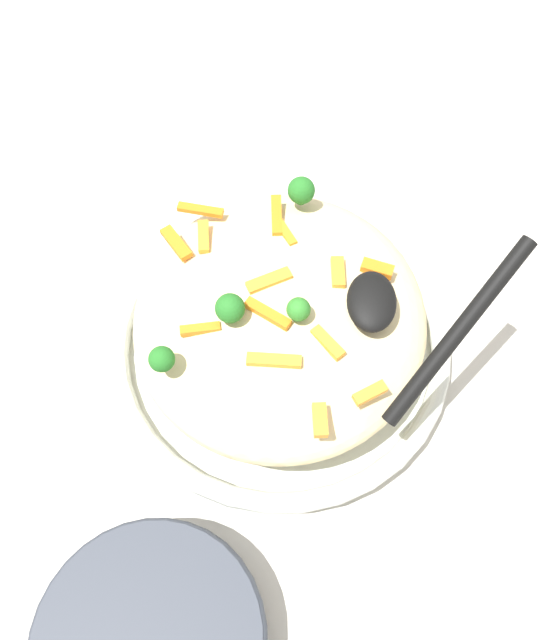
# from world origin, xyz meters

# --- Properties ---
(ground_plane) EXTENTS (2.40, 2.40, 0.00)m
(ground_plane) POSITION_xyz_m (0.00, 0.00, 0.00)
(ground_plane) COLOR beige
(serving_bowl) EXTENTS (0.32, 0.32, 0.04)m
(serving_bowl) POSITION_xyz_m (0.00, 0.00, 0.02)
(serving_bowl) COLOR silver
(serving_bowl) RESTS_ON ground_plane
(pasta_mound) EXTENTS (0.26, 0.26, 0.08)m
(pasta_mound) POSITION_xyz_m (0.00, 0.00, 0.08)
(pasta_mound) COLOR beige
(pasta_mound) RESTS_ON serving_bowl
(carrot_piece_0) EXTENTS (0.03, 0.01, 0.01)m
(carrot_piece_0) POSITION_xyz_m (-0.02, 0.05, 0.12)
(carrot_piece_0) COLOR orange
(carrot_piece_0) RESTS_ON pasta_mound
(carrot_piece_1) EXTENTS (0.02, 0.03, 0.01)m
(carrot_piece_1) POSITION_xyz_m (0.08, 0.07, 0.11)
(carrot_piece_1) COLOR orange
(carrot_piece_1) RESTS_ON pasta_mound
(carrot_piece_2) EXTENTS (0.03, 0.03, 0.01)m
(carrot_piece_2) POSITION_xyz_m (0.04, 0.04, 0.11)
(carrot_piece_2) COLOR orange
(carrot_piece_2) RESTS_ON pasta_mound
(carrot_piece_3) EXTENTS (0.01, 0.04, 0.01)m
(carrot_piece_3) POSITION_xyz_m (0.06, 0.00, 0.11)
(carrot_piece_3) COLOR orange
(carrot_piece_3) RESTS_ON pasta_mound
(carrot_piece_4) EXTENTS (0.03, 0.01, 0.01)m
(carrot_piece_4) POSITION_xyz_m (-0.05, -0.07, 0.11)
(carrot_piece_4) COLOR orange
(carrot_piece_4) RESTS_ON pasta_mound
(carrot_piece_5) EXTENTS (0.01, 0.04, 0.01)m
(carrot_piece_5) POSITION_xyz_m (-0.08, -0.08, 0.11)
(carrot_piece_5) COLOR orange
(carrot_piece_5) RESTS_ON pasta_mound
(carrot_piece_6) EXTENTS (0.02, 0.03, 0.01)m
(carrot_piece_6) POSITION_xyz_m (-0.03, 0.08, 0.11)
(carrot_piece_6) COLOR orange
(carrot_piece_6) RESTS_ON pasta_mound
(carrot_piece_7) EXTENTS (0.03, 0.01, 0.01)m
(carrot_piece_7) POSITION_xyz_m (0.10, 0.04, 0.11)
(carrot_piece_7) COLOR orange
(carrot_piece_7) RESTS_ON pasta_mound
(carrot_piece_8) EXTENTS (0.03, 0.04, 0.01)m
(carrot_piece_8) POSITION_xyz_m (0.02, -0.01, 0.12)
(carrot_piece_8) COLOR orange
(carrot_piece_8) RESTS_ON pasta_mound
(carrot_piece_9) EXTENTS (0.03, 0.02, 0.01)m
(carrot_piece_9) POSITION_xyz_m (-0.06, 0.00, 0.11)
(carrot_piece_9) COLOR orange
(carrot_piece_9) RESTS_ON pasta_mound
(carrot_piece_10) EXTENTS (0.04, 0.01, 0.01)m
(carrot_piece_10) POSITION_xyz_m (-0.08, -0.01, 0.11)
(carrot_piece_10) COLOR orange
(carrot_piece_10) RESTS_ON pasta_mound
(carrot_piece_11) EXTENTS (0.03, 0.04, 0.01)m
(carrot_piece_11) POSITION_xyz_m (-0.01, -0.01, 0.12)
(carrot_piece_11) COLOR orange
(carrot_piece_11) RESTS_ON pasta_mound
(carrot_piece_12) EXTENTS (0.01, 0.03, 0.01)m
(carrot_piece_12) POSITION_xyz_m (0.04, -0.06, 0.11)
(carrot_piece_12) COLOR orange
(carrot_piece_12) RESTS_ON pasta_mound
(carrot_piece_13) EXTENTS (0.03, 0.03, 0.01)m
(carrot_piece_13) POSITION_xyz_m (-0.05, -0.09, 0.11)
(carrot_piece_13) COLOR orange
(carrot_piece_13) RESTS_ON pasta_mound
(broccoli_floret_0) EXTENTS (0.02, 0.02, 0.03)m
(broccoli_floret_0) POSITION_xyz_m (-0.10, 0.01, 0.12)
(broccoli_floret_0) COLOR #205B1C
(broccoli_floret_0) RESTS_ON pasta_mound
(broccoli_floret_1) EXTENTS (0.02, 0.02, 0.03)m
(broccoli_floret_1) POSITION_xyz_m (0.02, 0.02, 0.13)
(broccoli_floret_1) COLOR #296820
(broccoli_floret_1) RESTS_ON pasta_mound
(broccoli_floret_2) EXTENTS (0.02, 0.02, 0.03)m
(broccoli_floret_2) POSITION_xyz_m (0.02, -0.04, 0.13)
(broccoli_floret_2) COLOR #205B1C
(broccoli_floret_2) RESTS_ON pasta_mound
(broccoli_floret_3) EXTENTS (0.02, 0.02, 0.02)m
(broccoli_floret_3) POSITION_xyz_m (0.07, -0.09, 0.12)
(broccoli_floret_3) COLOR #205B1C
(broccoli_floret_3) RESTS_ON pasta_mound
(serving_spoon) EXTENTS (0.13, 0.13, 0.09)m
(serving_spoon) POSITION_xyz_m (0.02, 0.09, 0.14)
(serving_spoon) COLOR black
(serving_spoon) RESTS_ON pasta_mound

